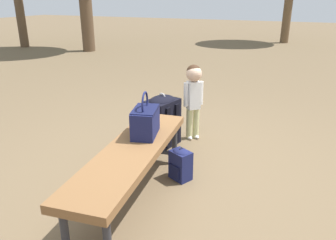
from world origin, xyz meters
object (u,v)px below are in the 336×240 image
Objects in this scene: handbag at (145,120)px; backpack_small at (181,163)px; park_bench at (131,156)px; child_standing at (193,91)px; backpack_large at (162,119)px.

handbag is 0.52m from backpack_small.
park_bench is 5.40× the size of backpack_small.
child_standing reaches higher than handbag.
handbag is 1.22× the size of backpack_small.
child_standing is (1.07, -0.04, -0.02)m from handbag.
child_standing reaches higher than backpack_small.
backpack_large reaches higher than park_bench.
backpack_large is 1.92× the size of backpack_small.
park_bench is 4.44× the size of handbag.
backpack_large is at bearing 14.70° from handbag.
handbag reaches higher than backpack_large.
backpack_small is at bearing -25.30° from park_bench.
handbag is 0.44× the size of child_standing.
backpack_large reaches higher than backpack_small.
child_standing is 1.44× the size of backpack_large.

